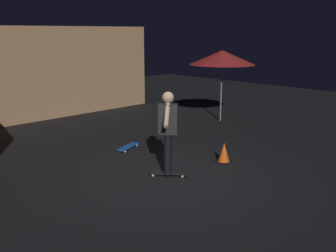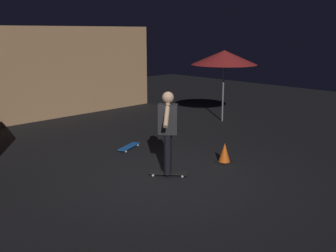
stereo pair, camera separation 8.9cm
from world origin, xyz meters
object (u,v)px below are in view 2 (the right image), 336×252
(skateboard_ridden, at_px, (168,173))
(skateboard_spare, at_px, (129,147))
(skater, at_px, (168,127))
(traffic_cone, at_px, (224,154))
(patio_umbrella, at_px, (224,58))

(skateboard_ridden, bearing_deg, skateboard_spare, 73.38)
(skateboard_ridden, height_order, skater, skater)
(skateboard_ridden, distance_m, skater, 0.98)
(skater, height_order, traffic_cone, skater)
(skateboard_ridden, distance_m, traffic_cone, 1.52)
(skateboard_spare, distance_m, traffic_cone, 2.50)
(skateboard_ridden, bearing_deg, skater, -90.00)
(patio_umbrella, bearing_deg, skateboard_spare, -175.58)
(skateboard_ridden, relative_size, traffic_cone, 1.58)
(skateboard_ridden, distance_m, skateboard_spare, 2.13)
(patio_umbrella, height_order, skateboard_spare, patio_umbrella)
(skater, bearing_deg, traffic_cone, -11.34)
(skateboard_spare, distance_m, skater, 2.35)
(skateboard_ridden, relative_size, skateboard_spare, 0.91)
(patio_umbrella, xyz_separation_m, skateboard_ridden, (-4.78, -2.36, -2.02))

